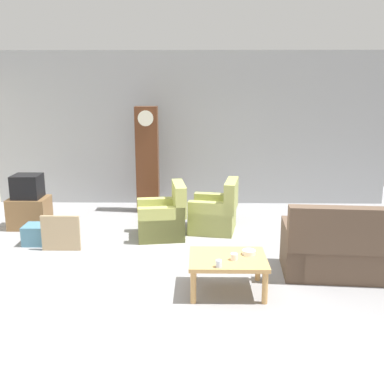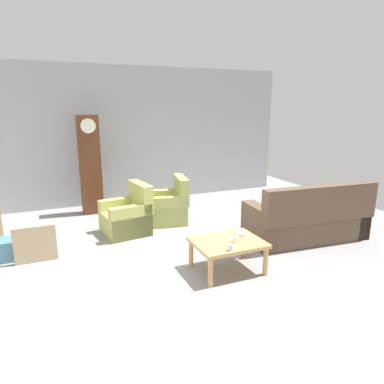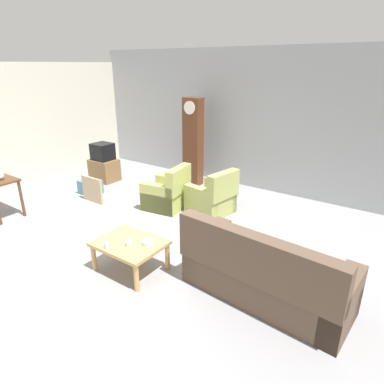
# 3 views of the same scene
# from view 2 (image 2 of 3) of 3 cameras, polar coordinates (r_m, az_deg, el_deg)

# --- Properties ---
(ground_plane) EXTENTS (10.40, 10.40, 0.00)m
(ground_plane) POSITION_cam_2_polar(r_m,az_deg,el_deg) (5.48, -3.30, -10.74)
(ground_plane) COLOR gray
(garage_door_wall) EXTENTS (8.40, 0.16, 3.20)m
(garage_door_wall) POSITION_cam_2_polar(r_m,az_deg,el_deg) (8.49, -11.82, 9.04)
(garage_door_wall) COLOR #9EA0A5
(garage_door_wall) RESTS_ON ground_plane
(couch_floral) EXTENTS (2.16, 1.04, 1.04)m
(couch_floral) POSITION_cam_2_polar(r_m,az_deg,el_deg) (6.35, 18.56, -4.49)
(couch_floral) COLOR brown
(couch_floral) RESTS_ON ground_plane
(armchair_olive_near) EXTENTS (0.89, 0.87, 0.92)m
(armchair_olive_near) POSITION_cam_2_polar(r_m,az_deg,el_deg) (6.48, -10.57, -4.10)
(armchair_olive_near) COLOR tan
(armchair_olive_near) RESTS_ON ground_plane
(armchair_olive_far) EXTENTS (0.91, 0.89, 0.92)m
(armchair_olive_far) POSITION_cam_2_polar(r_m,az_deg,el_deg) (7.00, -3.95, -2.52)
(armchair_olive_far) COLOR tan
(armchair_olive_far) RESTS_ON ground_plane
(coffee_table_wood) EXTENTS (0.96, 0.76, 0.45)m
(coffee_table_wood) POSITION_cam_2_polar(r_m,az_deg,el_deg) (4.95, 5.89, -8.70)
(coffee_table_wood) COLOR tan
(coffee_table_wood) RESTS_ON ground_plane
(grandfather_clock) EXTENTS (0.44, 0.30, 2.11)m
(grandfather_clock) POSITION_cam_2_polar(r_m,az_deg,el_deg) (7.72, -16.46, 4.27)
(grandfather_clock) COLOR #562D19
(grandfather_clock) RESTS_ON ground_plane
(framed_picture_leaning) EXTENTS (0.60, 0.05, 0.56)m
(framed_picture_leaning) POSITION_cam_2_polar(r_m,az_deg,el_deg) (5.72, -24.43, -7.88)
(framed_picture_leaning) COLOR tan
(framed_picture_leaning) RESTS_ON ground_plane
(storage_box_blue) EXTENTS (0.47, 0.38, 0.32)m
(storage_box_blue) POSITION_cam_2_polar(r_m,az_deg,el_deg) (6.08, -28.52, -8.32)
(storage_box_blue) COLOR teal
(storage_box_blue) RESTS_ON ground_plane
(cup_white_porcelain) EXTENTS (0.09, 0.09, 0.08)m
(cup_white_porcelain) POSITION_cam_2_polar(r_m,az_deg,el_deg) (4.87, 7.12, -7.76)
(cup_white_porcelain) COLOR white
(cup_white_porcelain) RESTS_ON coffee_table_wood
(cup_blue_rimmed) EXTENTS (0.07, 0.07, 0.09)m
(cup_blue_rimmed) POSITION_cam_2_polar(r_m,az_deg,el_deg) (4.60, 6.38, -9.05)
(cup_blue_rimmed) COLOR silver
(cup_blue_rimmed) RESTS_ON coffee_table_wood
(bowl_white_stacked) EXTENTS (0.17, 0.17, 0.06)m
(bowl_white_stacked) POSITION_cam_2_polar(r_m,az_deg,el_deg) (5.12, 8.08, -6.85)
(bowl_white_stacked) COLOR white
(bowl_white_stacked) RESTS_ON coffee_table_wood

